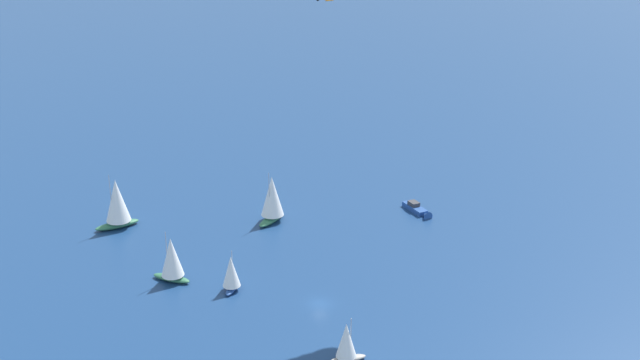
{
  "coord_description": "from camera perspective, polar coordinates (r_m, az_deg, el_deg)",
  "views": [
    {
      "loc": [
        -106.17,
        65.94,
        73.86
      ],
      "look_at": [
        0.0,
        0.0,
        24.67
      ],
      "focal_mm": 43.44,
      "sensor_mm": 36.0,
      "label": 1
    }
  ],
  "objects": [
    {
      "name": "ground_plane",
      "position": [
        145.17,
        -0.0,
        -9.1
      ],
      "size": [
        2000.0,
        2000.0,
        0.0
      ],
      "primitive_type": "plane",
      "color": "navy"
    },
    {
      "name": "sailboat_far_port",
      "position": [
        153.17,
        -10.88,
        -5.76
      ],
      "size": [
        7.85,
        6.64,
        10.42
      ],
      "color": "#33704C",
      "rests_on": "ground_plane"
    },
    {
      "name": "motorboat_far_stbd",
      "position": [
        183.4,
        7.23,
        -2.2
      ],
      "size": [
        9.5,
        3.22,
        2.71
      ],
      "color": "#23478C",
      "rests_on": "ground_plane"
    },
    {
      "name": "sailboat_inshore",
      "position": [
        148.7,
        -6.55,
        -6.84
      ],
      "size": [
        5.7,
        5.57,
        8.03
      ],
      "color": "#23478C",
      "rests_on": "ground_plane"
    },
    {
      "name": "sailboat_trailing",
      "position": [
        178.41,
        -14.73,
        -1.67
      ],
      "size": [
        5.54,
        10.0,
        12.87
      ],
      "color": "#33704C",
      "rests_on": "ground_plane"
    },
    {
      "name": "sailboat_ahead",
      "position": [
        127.84,
        1.96,
        -11.86
      ],
      "size": [
        4.18,
        6.4,
        7.95
      ],
      "color": "#9E9993",
      "rests_on": "ground_plane"
    },
    {
      "name": "sailboat_outer_ring_a",
      "position": [
        176.07,
        -3.55,
        -1.38
      ],
      "size": [
        7.26,
        9.58,
        12.24
      ],
      "color": "#33704C",
      "rests_on": "ground_plane"
    }
  ]
}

